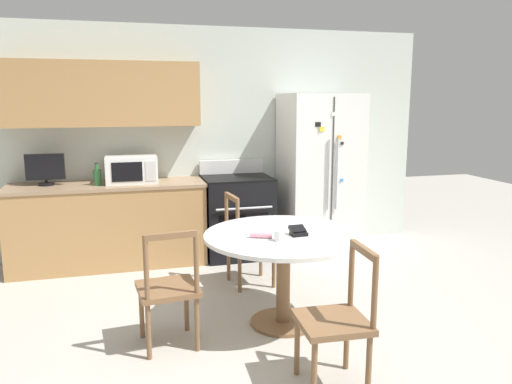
{
  "coord_description": "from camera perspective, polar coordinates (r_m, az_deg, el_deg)",
  "views": [
    {
      "loc": [
        -1.02,
        -3.18,
        1.79
      ],
      "look_at": [
        0.15,
        1.15,
        0.95
      ],
      "focal_mm": 35.0,
      "sensor_mm": 36.0,
      "label": 1
    }
  ],
  "objects": [
    {
      "name": "countertop_tv",
      "position": [
        5.63,
        -22.94,
        2.5
      ],
      "size": [
        0.39,
        0.16,
        0.33
      ],
      "color": "black",
      "rests_on": "kitchen_counter"
    },
    {
      "name": "back_wall",
      "position": [
        5.83,
        -8.15,
        7.05
      ],
      "size": [
        5.2,
        0.44,
        2.6
      ],
      "color": "silver",
      "rests_on": "ground_plane"
    },
    {
      "name": "counter_bottle",
      "position": [
        5.46,
        -17.68,
        1.67
      ],
      "size": [
        0.08,
        0.08,
        0.24
      ],
      "color": "#2D6B38",
      "rests_on": "kitchen_counter"
    },
    {
      "name": "candle_glass",
      "position": [
        3.71,
        2.7,
        -5.1
      ],
      "size": [
        0.08,
        0.08,
        0.08
      ],
      "color": "silver",
      "rests_on": "dining_table"
    },
    {
      "name": "dining_chair_far",
      "position": [
        4.84,
        -0.95,
        -5.65
      ],
      "size": [
        0.46,
        0.46,
        0.9
      ],
      "rotation": [
        0.0,
        0.0,
        4.81
      ],
      "color": "brown",
      "rests_on": "ground_plane"
    },
    {
      "name": "dining_table",
      "position": [
        3.96,
        3.16,
        -6.69
      ],
      "size": [
        1.25,
        1.25,
        0.75
      ],
      "color": "white",
      "rests_on": "ground_plane"
    },
    {
      "name": "ground_plane",
      "position": [
        3.79,
        2.43,
        -17.6
      ],
      "size": [
        14.0,
        14.0,
        0.0
      ],
      "primitive_type": "plane",
      "color": "#B2ADA3"
    },
    {
      "name": "refrigerator",
      "position": [
        5.9,
        7.25,
        2.08
      ],
      "size": [
        0.85,
        0.77,
        1.85
      ],
      "color": "white",
      "rests_on": "ground_plane"
    },
    {
      "name": "wallet",
      "position": [
        3.88,
        4.83,
        -4.53
      ],
      "size": [
        0.13,
        0.13,
        0.07
      ],
      "color": "black",
      "rests_on": "dining_table"
    },
    {
      "name": "dining_chair_near",
      "position": [
        3.23,
        9.24,
        -14.32
      ],
      "size": [
        0.44,
        0.44,
        0.9
      ],
      "rotation": [
        0.0,
        0.0,
        1.52
      ],
      "color": "brown",
      "rests_on": "ground_plane"
    },
    {
      "name": "oven_range",
      "position": [
        5.74,
        -2.17,
        -2.72
      ],
      "size": [
        0.76,
        0.68,
        1.08
      ],
      "color": "black",
      "rests_on": "ground_plane"
    },
    {
      "name": "dining_chair_left",
      "position": [
        3.72,
        -9.98,
        -10.93
      ],
      "size": [
        0.46,
        0.46,
        0.9
      ],
      "rotation": [
        0.0,
        0.0,
        6.38
      ],
      "color": "brown",
      "rests_on": "ground_plane"
    },
    {
      "name": "kitchen_counter",
      "position": [
        5.63,
        -16.42,
        -3.59
      ],
      "size": [
        2.05,
        0.64,
        0.9
      ],
      "color": "#AD7F4C",
      "rests_on": "ground_plane"
    },
    {
      "name": "folded_napkin",
      "position": [
        3.79,
        0.61,
        -4.88
      ],
      "size": [
        0.18,
        0.11,
        0.05
      ],
      "color": "pink",
      "rests_on": "dining_table"
    },
    {
      "name": "microwave",
      "position": [
        5.52,
        -14.05,
        2.52
      ],
      "size": [
        0.54,
        0.37,
        0.29
      ],
      "color": "white",
      "rests_on": "kitchen_counter"
    }
  ]
}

